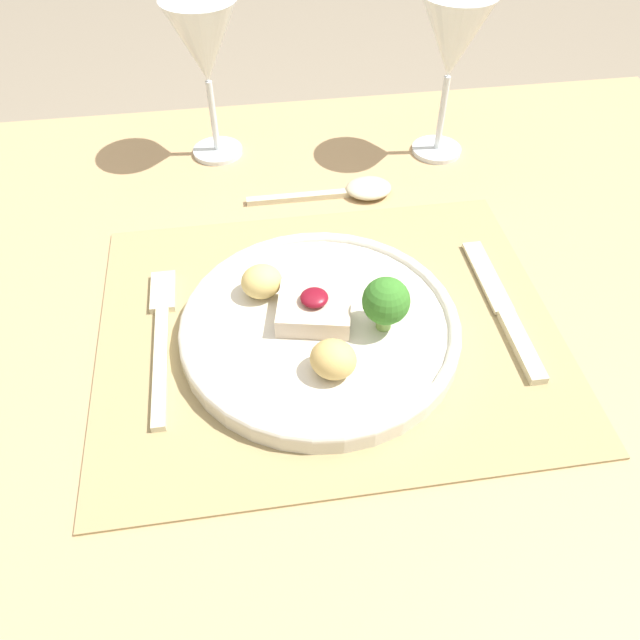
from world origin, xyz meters
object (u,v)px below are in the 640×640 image
object	(u,v)px
dinner_plate	(321,325)
spoon	(355,190)
wine_glass_far	(204,47)
fork	(162,331)
wine_glass_near	(453,42)
knife	(506,315)

from	to	relation	value
dinner_plate	spoon	bearing A→B (deg)	71.40
wine_glass_far	dinner_plate	bearing A→B (deg)	-75.97
spoon	wine_glass_far	size ratio (longest dim) A/B	0.93
fork	wine_glass_near	bearing A→B (deg)	39.83
spoon	wine_glass_far	world-z (taller)	wine_glass_far
knife	wine_glass_near	world-z (taller)	wine_glass_near
fork	spoon	world-z (taller)	spoon
spoon	knife	bearing A→B (deg)	-65.60
wine_glass_near	dinner_plate	bearing A→B (deg)	-123.34
dinner_plate	fork	size ratio (longest dim) A/B	1.36
fork	knife	world-z (taller)	knife
dinner_plate	knife	distance (m)	0.18
knife	wine_glass_near	distance (m)	0.33
spoon	wine_glass_near	world-z (taller)	wine_glass_near
wine_glass_near	wine_glass_far	bearing A→B (deg)	172.10
knife	spoon	distance (m)	0.25
knife	fork	bearing A→B (deg)	173.57
fork	wine_glass_far	distance (m)	0.34
dinner_plate	knife	size ratio (longest dim) A/B	1.36
knife	wine_glass_far	world-z (taller)	wine_glass_far
fork	knife	xyz separation A→B (m)	(0.33, -0.03, 0.00)
knife	wine_glass_far	distance (m)	0.45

